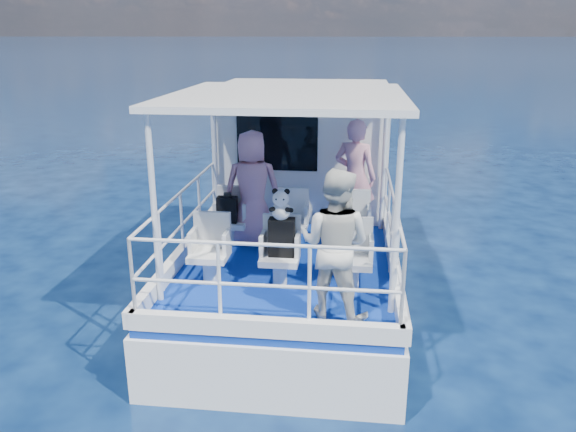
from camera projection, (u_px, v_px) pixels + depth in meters
The scene contains 20 objects.
ground at pixel (290, 307), 8.41m from camera, with size 2000.00×2000.00×0.00m, color #071534.
hull at pixel (296, 280), 9.35m from camera, with size 3.00×7.00×1.60m, color white.
deck at pixel (297, 232), 9.09m from camera, with size 2.90×6.90×0.10m, color navy.
cabin at pixel (304, 147), 9.96m from camera, with size 2.85×2.00×2.20m, color white.
canopy at pixel (288, 96), 7.25m from camera, with size 3.00×3.20×0.08m, color white.
canopy_posts at pixel (288, 182), 7.55m from camera, with size 2.77×2.97×2.20m.
railings at pixel (285, 232), 7.43m from camera, with size 2.84×3.59×1.00m, color white, non-canonical shape.
seat_port_fwd at pixel (231, 232), 8.36m from camera, with size 0.48×0.46×0.38m, color silver.
seat_center_fwd at pixel (291, 235), 8.26m from camera, with size 0.48×0.46×0.38m, color silver.
seat_stbd_fwd at pixel (353, 237), 8.16m from camera, with size 0.48×0.46×0.38m, color silver.
seat_port_aft at pixel (210, 266), 7.13m from camera, with size 0.48×0.46×0.38m, color silver.
seat_center_aft at pixel (280, 270), 7.03m from camera, with size 0.48×0.46×0.38m, color silver.
seat_stbd_aft at pixel (352, 273), 6.93m from camera, with size 0.48×0.46×0.38m, color silver.
passenger_port_fwd at pixel (252, 188), 8.21m from camera, with size 0.64×0.45×1.70m, color #C78194.
passenger_stbd_fwd at pixel (355, 177), 8.66m from camera, with size 0.66×0.43×1.80m, color pink.
passenger_stbd_aft at pixel (335, 244), 6.05m from camera, with size 0.82×0.64×1.68m, color silver.
backpack_port at pixel (227, 210), 8.17m from camera, with size 0.29×0.16×0.38m, color black.
backpack_center at pixel (282, 237), 6.91m from camera, with size 0.32×0.18×0.48m, color black.
compact_camera at pixel (227, 195), 8.11m from camera, with size 0.10×0.06×0.06m, color black.
panda at pixel (281, 204), 6.76m from camera, with size 0.25×0.21×0.38m, color silver, non-canonical shape.
Camera 1 is at (0.85, -7.52, 3.90)m, focal length 35.00 mm.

